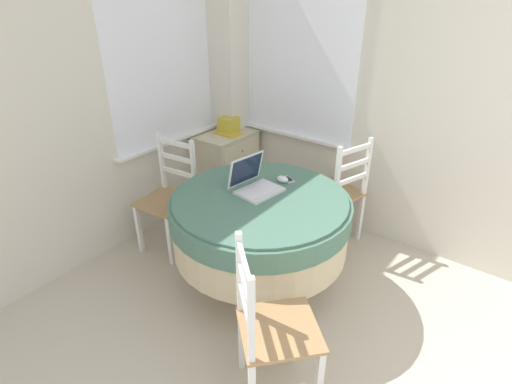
% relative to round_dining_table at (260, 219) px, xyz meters
% --- Properties ---
extents(corner_room_shell, '(4.17, 5.06, 2.55)m').
position_rel_round_dining_table_xyz_m(corner_room_shell, '(0.36, 0.09, 0.72)').
color(corner_room_shell, beige).
rests_on(corner_room_shell, ground_plane).
extents(round_dining_table, '(1.25, 1.25, 0.74)m').
position_rel_round_dining_table_xyz_m(round_dining_table, '(0.00, 0.00, 0.00)').
color(round_dining_table, '#4C3D2D').
rests_on(round_dining_table, ground_plane).
extents(laptop, '(0.34, 0.32, 0.24)m').
position_rel_round_dining_table_xyz_m(laptop, '(0.06, 0.09, 0.23)').
color(laptop, silver).
rests_on(laptop, round_dining_table).
extents(computer_mouse, '(0.06, 0.09, 0.05)m').
position_rel_round_dining_table_xyz_m(computer_mouse, '(0.28, 0.01, 0.20)').
color(computer_mouse, white).
rests_on(computer_mouse, round_dining_table).
extents(cell_phone, '(0.10, 0.12, 0.01)m').
position_rel_round_dining_table_xyz_m(cell_phone, '(0.33, -0.01, 0.18)').
color(cell_phone, '#B2B7BC').
rests_on(cell_phone, round_dining_table).
extents(dining_chair_near_back_window, '(0.45, 0.44, 0.95)m').
position_rel_round_dining_table_xyz_m(dining_chair_near_back_window, '(-0.05, 0.90, -0.10)').
color(dining_chair_near_back_window, '#A87F51').
rests_on(dining_chair_near_back_window, ground_plane).
extents(dining_chair_near_right_window, '(0.50, 0.50, 0.95)m').
position_rel_round_dining_table_xyz_m(dining_chair_near_right_window, '(0.87, -0.17, -0.10)').
color(dining_chair_near_right_window, '#A87F51').
rests_on(dining_chair_near_right_window, ground_plane).
extents(dining_chair_camera_near, '(0.56, 0.56, 0.95)m').
position_rel_round_dining_table_xyz_m(dining_chair_camera_near, '(-0.69, -0.58, -0.10)').
color(dining_chair_camera_near, '#A87F51').
rests_on(dining_chair_camera_near, ground_plane).
extents(corner_cabinet, '(0.59, 0.42, 0.74)m').
position_rel_round_dining_table_xyz_m(corner_cabinet, '(0.84, 1.04, -0.19)').
color(corner_cabinet, beige).
rests_on(corner_cabinet, ground_plane).
extents(storage_box, '(0.16, 0.15, 0.15)m').
position_rel_round_dining_table_xyz_m(storage_box, '(0.87, 1.03, 0.26)').
color(storage_box, gold).
rests_on(storage_box, corner_cabinet).
extents(book_on_cabinet, '(0.16, 0.23, 0.02)m').
position_rel_round_dining_table_xyz_m(book_on_cabinet, '(0.82, 1.00, 0.19)').
color(book_on_cabinet, gold).
rests_on(book_on_cabinet, corner_cabinet).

